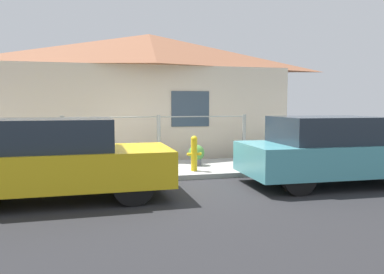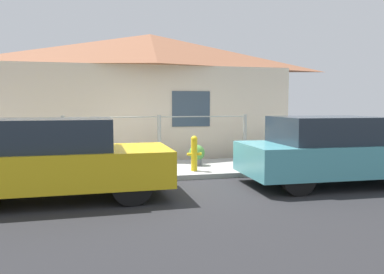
{
  "view_description": "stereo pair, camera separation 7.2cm",
  "coord_description": "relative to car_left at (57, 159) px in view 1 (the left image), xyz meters",
  "views": [
    {
      "loc": [
        -1.49,
        -7.69,
        1.63
      ],
      "look_at": [
        0.47,
        0.3,
        0.9
      ],
      "focal_mm": 35.0,
      "sensor_mm": 36.0,
      "label": 1
    },
    {
      "loc": [
        -1.42,
        -7.71,
        1.63
      ],
      "look_at": [
        0.47,
        0.3,
        0.9
      ],
      "focal_mm": 35.0,
      "sensor_mm": 36.0,
      "label": 2
    }
  ],
  "objects": [
    {
      "name": "car_left",
      "position": [
        0.0,
        0.0,
        0.0
      ],
      "size": [
        3.78,
        1.68,
        1.38
      ],
      "rotation": [
        0.0,
        0.0,
        0.02
      ],
      "color": "gold",
      "rests_on": "ground_plane"
    },
    {
      "name": "ground_plane",
      "position": [
        2.21,
        1.07,
        -0.7
      ],
      "size": [
        60.0,
        60.0,
        0.0
      ],
      "primitive_type": "plane",
      "color": "#262628"
    },
    {
      "name": "potted_plant_near_hydrant",
      "position": [
        3.03,
        2.29,
        -0.31
      ],
      "size": [
        0.4,
        0.4,
        0.51
      ],
      "color": "slate",
      "rests_on": "sidewalk"
    },
    {
      "name": "fence",
      "position": [
        2.21,
        3.12,
        0.09
      ],
      "size": [
        4.9,
        0.1,
        1.23
      ],
      "color": "#999993",
      "rests_on": "sidewalk"
    },
    {
      "name": "potted_plant_by_fence",
      "position": [
        -0.04,
        2.32,
        -0.27
      ],
      "size": [
        0.44,
        0.44,
        0.57
      ],
      "color": "slate",
      "rests_on": "sidewalk"
    },
    {
      "name": "fire_hydrant",
      "position": [
        2.78,
        1.55,
        -0.17
      ],
      "size": [
        0.33,
        0.15,
        0.8
      ],
      "color": "yellow",
      "rests_on": "sidewalk"
    },
    {
      "name": "car_right",
      "position": [
        5.24,
        0.0,
        -0.01
      ],
      "size": [
        3.68,
        1.75,
        1.38
      ],
      "rotation": [
        0.0,
        0.0,
        -0.02
      ],
      "color": "teal",
      "rests_on": "ground_plane"
    },
    {
      "name": "potted_plant_corner",
      "position": [
        5.33,
        2.96,
        -0.35
      ],
      "size": [
        0.32,
        0.32,
        0.48
      ],
      "color": "brown",
      "rests_on": "sidewalk"
    },
    {
      "name": "house",
      "position": [
        2.21,
        4.73,
        2.29
      ],
      "size": [
        8.48,
        2.23,
        3.73
      ],
      "color": "beige",
      "rests_on": "ground_plane"
    },
    {
      "name": "sidewalk",
      "position": [
        2.21,
        2.17,
        -0.64
      ],
      "size": [
        24.0,
        2.2,
        0.11
      ],
      "color": "#9E9E99",
      "rests_on": "ground_plane"
    }
  ]
}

